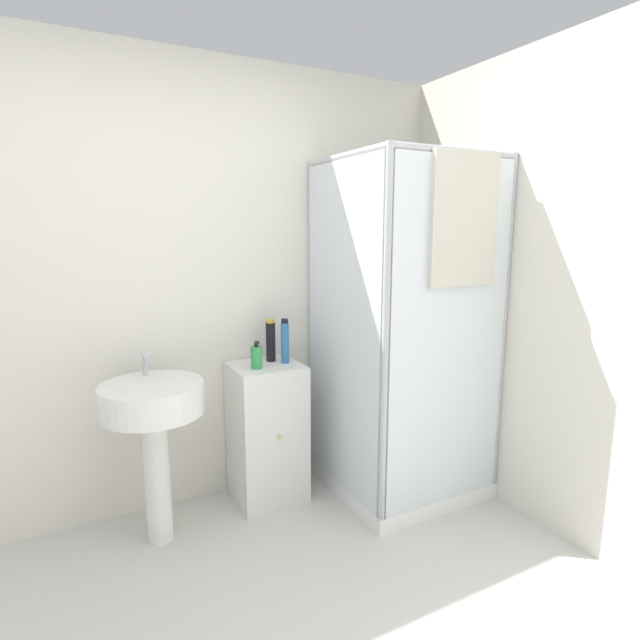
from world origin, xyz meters
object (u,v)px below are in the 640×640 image
shampoo_bottle_tall_black (271,340)px  shampoo_bottle_blue (285,341)px  sink (153,417)px  soap_dispenser (256,357)px

shampoo_bottle_tall_black → shampoo_bottle_blue: (0.06, -0.08, 0.00)m
sink → shampoo_bottle_blue: size_ratio=3.75×
sink → shampoo_bottle_blue: 0.82m
shampoo_bottle_blue → shampoo_bottle_tall_black: bearing=126.6°
shampoo_bottle_tall_black → sink: bearing=-165.0°
sink → shampoo_bottle_tall_black: 0.78m
soap_dispenser → shampoo_bottle_tall_black: 0.18m
soap_dispenser → shampoo_bottle_blue: 0.20m
shampoo_bottle_blue → soap_dispenser: bearing=-169.5°
sink → shampoo_bottle_tall_black: bearing=15.0°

